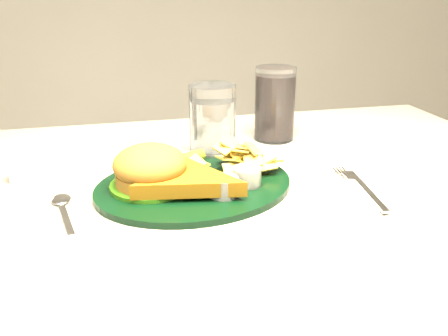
# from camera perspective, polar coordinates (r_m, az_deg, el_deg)

# --- Properties ---
(dinner_plate) EXTENTS (0.35, 0.32, 0.07)m
(dinner_plate) POSITION_cam_1_polar(r_m,az_deg,el_deg) (0.73, -3.44, 0.05)
(dinner_plate) COLOR black
(dinner_plate) RESTS_ON table
(water_glass) EXTENTS (0.08, 0.08, 0.13)m
(water_glass) POSITION_cam_1_polar(r_m,az_deg,el_deg) (0.86, -1.33, 5.34)
(water_glass) COLOR white
(water_glass) RESTS_ON table
(cola_glass) EXTENTS (0.10, 0.10, 0.14)m
(cola_glass) POSITION_cam_1_polar(r_m,az_deg,el_deg) (0.96, 5.83, 7.30)
(cola_glass) COLOR black
(cola_glass) RESTS_ON table
(fork_napkin) EXTENTS (0.13, 0.16, 0.01)m
(fork_napkin) POSITION_cam_1_polar(r_m,az_deg,el_deg) (0.75, 16.15, -2.72)
(fork_napkin) COLOR white
(fork_napkin) RESTS_ON table
(spoon) EXTENTS (0.06, 0.13, 0.01)m
(spoon) POSITION_cam_1_polar(r_m,az_deg,el_deg) (0.68, -17.60, -5.46)
(spoon) COLOR silver
(spoon) RESTS_ON table
(ramekin) EXTENTS (0.05, 0.05, 0.03)m
(ramekin) POSITION_cam_1_polar(r_m,az_deg,el_deg) (0.83, -21.89, -0.29)
(ramekin) COLOR white
(ramekin) RESTS_ON table
(wrapped_straw) EXTENTS (0.21, 0.08, 0.01)m
(wrapped_straw) POSITION_cam_1_polar(r_m,az_deg,el_deg) (0.88, -2.84, 1.78)
(wrapped_straw) COLOR white
(wrapped_straw) RESTS_ON table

